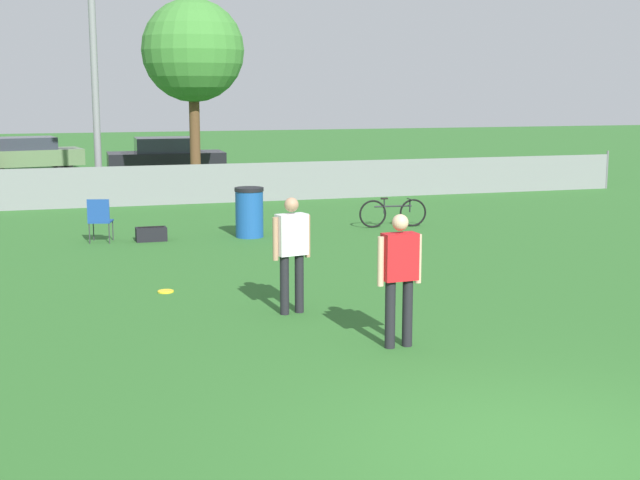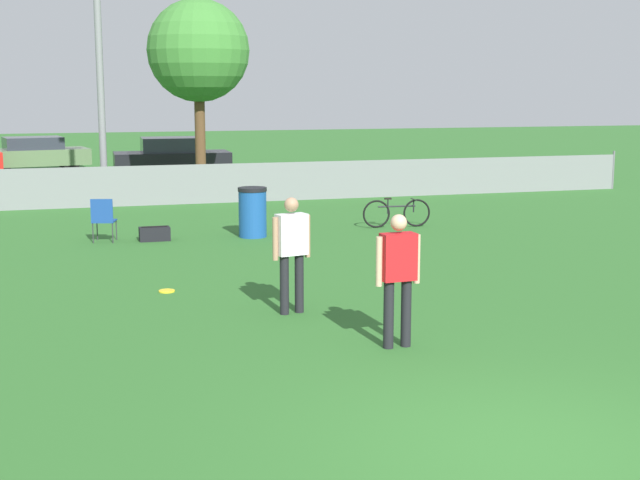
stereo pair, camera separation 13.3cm
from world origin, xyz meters
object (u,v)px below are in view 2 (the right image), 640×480
player_receiver_white (292,246)px  frisbee_disc (167,291)px  bicycle_sideline (397,213)px  trash_bin (253,212)px  gear_bag_sideline (155,234)px  folding_chair_sideline (103,217)px  parked_car_dark (172,158)px  parked_car_olive (34,154)px  tree_near_pole (198,51)px  player_thrower_red (398,271)px  light_pole (97,14)px

player_receiver_white → frisbee_disc: size_ratio=6.50×
bicycle_sideline → trash_bin: bearing=-168.3°
trash_bin → gear_bag_sideline: (-2.10, 0.11, -0.40)m
player_receiver_white → frisbee_disc: bearing=117.4°
folding_chair_sideline → trash_bin: 3.15m
trash_bin → parked_car_dark: size_ratio=0.26×
player_receiver_white → gear_bag_sideline: size_ratio=2.62×
player_receiver_white → folding_chair_sideline: size_ratio=1.81×
player_receiver_white → parked_car_dark: player_receiver_white is taller
parked_car_olive → parked_car_dark: size_ratio=1.05×
tree_near_pole → player_thrower_red: 17.74m
gear_bag_sideline → parked_car_olive: size_ratio=0.15×
frisbee_disc → bicycle_sideline: bicycle_sideline is taller
bicycle_sideline → trash_bin: 3.52m
parked_car_dark → frisbee_disc: bearing=-95.9°
light_pole → player_receiver_white: 14.97m
parked_car_olive → parked_car_dark: bearing=-49.1°
parked_car_dark → trash_bin: bearing=-88.5°
light_pole → trash_bin: light_pole is taller
player_receiver_white → bicycle_sideline: size_ratio=1.04×
light_pole → bicycle_sideline: size_ratio=5.53×
player_receiver_white → light_pole: bearing=85.0°
folding_chair_sideline → bicycle_sideline: size_ratio=0.58×
player_thrower_red → parked_car_dark: (-0.05, 22.53, -0.28)m
player_receiver_white → parked_car_olive: player_receiver_white is taller
frisbee_disc → gear_bag_sideline: gear_bag_sideline is taller
player_receiver_white → frisbee_disc: (-1.57, 1.87, -0.96)m
light_pole → trash_bin: bearing=-69.9°
trash_bin → gear_bag_sideline: trash_bin is taller
frisbee_disc → parked_car_dark: 18.80m
player_receiver_white → gear_bag_sideline: 6.96m
trash_bin → frisbee_disc: bearing=-116.7°
gear_bag_sideline → bicycle_sideline: bearing=2.9°
bicycle_sideline → gear_bag_sideline: (-5.59, -0.29, -0.19)m
light_pole → player_receiver_white: light_pole is taller
player_receiver_white → parked_car_dark: (0.79, 20.51, -0.28)m
trash_bin → parked_car_dark: parked_car_dark is taller
folding_chair_sideline → player_thrower_red: bearing=123.8°
folding_chair_sideline → parked_car_dark: bearing=-88.4°
light_pole → bicycle_sideline: (6.26, -7.14, -4.90)m
player_thrower_red → trash_bin: player_thrower_red is taller
tree_near_pole → parked_car_olive: (-5.17, 9.05, -3.63)m
player_thrower_red → gear_bag_sideline: bearing=99.4°
light_pole → parked_car_dark: 8.22m
tree_near_pole → gear_bag_sideline: (-2.32, -8.63, -4.14)m
player_receiver_white → folding_chair_sideline: player_receiver_white is taller
player_receiver_white → trash_bin: bearing=70.2°
frisbee_disc → light_pole: bearing=91.6°
parked_car_olive → parked_car_dark: parked_car_dark is taller
folding_chair_sideline → bicycle_sideline: (6.64, 0.21, -0.19)m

